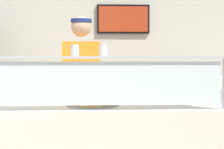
# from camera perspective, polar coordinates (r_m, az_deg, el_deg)

# --- Properties ---
(shop_rear_unit) EXTENTS (6.58, 0.13, 2.70)m
(shop_rear_unit) POSITION_cam_1_polar(r_m,az_deg,el_deg) (4.91, -2.94, 3.31)
(shop_rear_unit) COLOR beige
(shop_rear_unit) RESTS_ON ground
(sneeze_guard) EXTENTS (2.01, 0.06, 0.41)m
(sneeze_guard) POSITION_cam_1_polar(r_m,az_deg,el_deg) (2.49, -3.07, -0.19)
(sneeze_guard) COLOR #B2B5BC
(sneeze_guard) RESTS_ON serving_counter
(pizza_tray) EXTENTS (0.45, 0.45, 0.04)m
(pizza_tray) POSITION_cam_1_polar(r_m,az_deg,el_deg) (2.79, -3.36, -4.87)
(pizza_tray) COLOR #9EA0A8
(pizza_tray) RESTS_ON serving_counter
(pizza_server) EXTENTS (0.10, 0.29, 0.01)m
(pizza_server) POSITION_cam_1_polar(r_m,az_deg,el_deg) (2.77, -2.93, -4.47)
(pizza_server) COLOR #ADAFB7
(pizza_server) RESTS_ON pizza_tray
(parmesan_shaker) EXTENTS (0.06, 0.06, 0.09)m
(parmesan_shaker) POSITION_cam_1_polar(r_m,az_deg,el_deg) (2.49, -6.37, 3.99)
(parmesan_shaker) COLOR white
(parmesan_shaker) RESTS_ON sneeze_guard
(pepper_flake_shaker) EXTENTS (0.06, 0.06, 0.09)m
(pepper_flake_shaker) POSITION_cam_1_polar(r_m,az_deg,el_deg) (2.49, -1.50, 4.06)
(pepper_flake_shaker) COLOR white
(pepper_flake_shaker) RESTS_ON sneeze_guard
(worker_figure) EXTENTS (0.41, 0.50, 1.76)m
(worker_figure) POSITION_cam_1_polar(r_m,az_deg,el_deg) (3.46, -5.14, -2.60)
(worker_figure) COLOR #23232D
(worker_figure) RESTS_ON ground
(prep_shelf) EXTENTS (0.70, 0.55, 0.93)m
(prep_shelf) POSITION_cam_1_polar(r_m,az_deg,el_deg) (4.84, 18.61, -7.48)
(prep_shelf) COLOR #B7BABF
(prep_shelf) RESTS_ON ground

